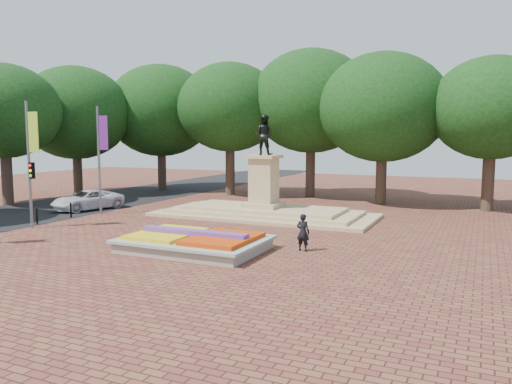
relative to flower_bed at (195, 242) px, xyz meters
The scene contains 10 objects.
ground 2.28m from the flower_bed, 117.19° to the left, with size 90.00×90.00×0.00m, color brown.
asphalt_street 17.49m from the flower_bed, 156.41° to the left, with size 9.00×90.00×0.02m, color black.
flower_bed is the anchor object (origin of this frame).
monument 10.07m from the flower_bed, 95.87° to the left, with size 14.00×6.00×6.40m.
tree_row_back 21.01m from the flower_bed, 86.26° to the left, with size 44.80×8.80×10.43m.
tree_row_street 22.40m from the flower_bed, 162.01° to the left, with size 8.40×25.40×9.98m.
banner_poles 11.66m from the flower_bed, behind, with size 0.88×11.17×7.00m.
bollard_row 11.74m from the flower_bed, behind, with size 0.12×13.12×0.98m.
van 15.29m from the flower_bed, 150.54° to the left, with size 2.25×4.89×1.36m, color silver.
pedestrian 4.85m from the flower_bed, 22.99° to the left, with size 0.61×0.40×1.67m, color black.
Camera 1 is at (12.65, -20.75, 5.06)m, focal length 35.00 mm.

